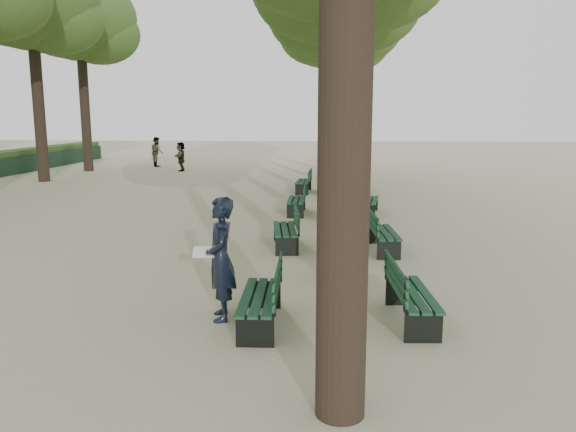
{
  "coord_description": "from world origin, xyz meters",
  "views": [
    {
      "loc": [
        1.34,
        -7.45,
        3.09
      ],
      "look_at": [
        0.6,
        3.0,
        1.2
      ],
      "focal_mm": 35.0,
      "sensor_mm": 36.0,
      "label": 1
    }
  ],
  "objects": [
    {
      "name": "ground",
      "position": [
        0.0,
        0.0,
        0.0
      ],
      "size": [
        120.0,
        120.0,
        0.0
      ],
      "primitive_type": "plane",
      "color": "#B9B28C",
      "rests_on": "ground"
    },
    {
      "name": "tree_far_4",
      "position": [
        -12.0,
        18.0,
        8.14
      ],
      "size": [
        6.0,
        6.0,
        10.45
      ],
      "color": "#33261C",
      "rests_on": "ground"
    },
    {
      "name": "pedestrian_e",
      "position": [
        -6.82,
        23.32,
        0.8
      ],
      "size": [
        0.45,
        1.51,
        1.61
      ],
      "primitive_type": "imported",
      "rotation": [
        0.0,
        0.0,
        4.8
      ],
      "color": "#262628",
      "rests_on": "ground"
    },
    {
      "name": "bench_left_0",
      "position": [
        0.37,
        0.43,
        0.27
      ],
      "size": [
        0.62,
        1.82,
        0.92
      ],
      "color": "black",
      "rests_on": "ground"
    },
    {
      "name": "pedestrian_d",
      "position": [
        1.52,
        27.47,
        0.82
      ],
      "size": [
        0.86,
        0.67,
        1.64
      ],
      "primitive_type": "imported",
      "rotation": [
        0.0,
        0.0,
        0.5
      ],
      "color": "#262628",
      "rests_on": "ground"
    },
    {
      "name": "bench_right_1",
      "position": [
        2.63,
        5.22,
        0.27
      ],
      "size": [
        0.69,
        1.83,
        0.92
      ],
      "color": "black",
      "rests_on": "ground"
    },
    {
      "name": "bench_left_2",
      "position": [
        0.37,
        10.02,
        0.27
      ],
      "size": [
        0.59,
        1.81,
        0.92
      ],
      "color": "black",
      "rests_on": "ground"
    },
    {
      "name": "bench_left_3",
      "position": [
        0.37,
        15.05,
        0.27
      ],
      "size": [
        0.64,
        1.82,
        0.92
      ],
      "color": "black",
      "rests_on": "ground"
    },
    {
      "name": "bench_right_3",
      "position": [
        2.63,
        15.44,
        0.27
      ],
      "size": [
        0.66,
        1.83,
        0.92
      ],
      "color": "black",
      "rests_on": "ground"
    },
    {
      "name": "bench_left_1",
      "position": [
        0.37,
        5.42,
        0.27
      ],
      "size": [
        0.77,
        1.85,
        0.92
      ],
      "color": "black",
      "rests_on": "ground"
    },
    {
      "name": "man_with_map",
      "position": [
        -0.26,
        0.68,
        0.95
      ],
      "size": [
        0.71,
        0.82,
        1.89
      ],
      "color": "black",
      "rests_on": "ground"
    },
    {
      "name": "bench_right_0",
      "position": [
        2.63,
        0.73,
        0.27
      ],
      "size": [
        0.68,
        1.83,
        0.92
      ],
      "color": "black",
      "rests_on": "ground"
    },
    {
      "name": "tree_far_5",
      "position": [
        -12.0,
        23.0,
        8.14
      ],
      "size": [
        6.0,
        6.0,
        10.45
      ],
      "color": "#33261C",
      "rests_on": "ground"
    },
    {
      "name": "bench_right_2",
      "position": [
        2.63,
        10.12,
        0.27
      ],
      "size": [
        0.81,
        1.86,
        0.92
      ],
      "color": "black",
      "rests_on": "ground"
    },
    {
      "name": "pedestrian_a",
      "position": [
        -8.96,
        25.88,
        0.89
      ],
      "size": [
        0.76,
        0.93,
        1.79
      ],
      "primitive_type": "imported",
      "rotation": [
        0.0,
        0.0,
        2.12
      ],
      "color": "#262628",
      "rests_on": "ground"
    },
    {
      "name": "tree_central_4",
      "position": [
        1.5,
        18.0,
        7.65
      ],
      "size": [
        6.0,
        6.0,
        9.95
      ],
      "color": "#33261C",
      "rests_on": "ground"
    },
    {
      "name": "tree_central_5",
      "position": [
        1.5,
        23.0,
        7.65
      ],
      "size": [
        6.0,
        6.0,
        9.95
      ],
      "color": "#33261C",
      "rests_on": "ground"
    }
  ]
}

